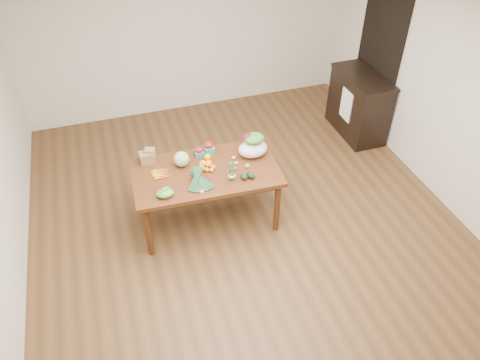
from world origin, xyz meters
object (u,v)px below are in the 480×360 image
object	(u,v)px
cabinet	(359,105)
kale_bunch	(200,181)
cabbage	(181,159)
asparagus_bundle	(232,171)
paper_bag	(147,156)
dining_table	(207,196)
mandarin_cluster	(208,166)
salad_bag	(253,146)

from	to	relation	value
cabinet	kale_bunch	distance (m)	3.11
cabbage	asparagus_bundle	xyz separation A→B (m)	(0.46, -0.43, 0.04)
paper_bag	kale_bunch	xyz separation A→B (m)	(0.46, -0.60, -0.00)
dining_table	asparagus_bundle	distance (m)	0.60
dining_table	paper_bag	size ratio (longest dim) A/B	7.18
paper_bag	cabbage	world-z (taller)	cabbage
mandarin_cluster	kale_bunch	world-z (taller)	kale_bunch
mandarin_cluster	dining_table	bearing A→B (deg)	-137.10
dining_table	paper_bag	bearing A→B (deg)	151.32
cabbage	salad_bag	size ratio (longest dim) A/B	0.51
cabinet	paper_bag	size ratio (longest dim) A/B	4.48
cabinet	mandarin_cluster	world-z (taller)	cabinet
mandarin_cluster	asparagus_bundle	bearing A→B (deg)	-54.35
cabinet	asparagus_bundle	bearing A→B (deg)	-149.47
paper_bag	mandarin_cluster	distance (m)	0.70
salad_bag	asparagus_bundle	bearing A→B (deg)	-135.65
cabinet	kale_bunch	world-z (taller)	cabinet
salad_bag	mandarin_cluster	bearing A→B (deg)	-172.04
cabbage	mandarin_cluster	size ratio (longest dim) A/B	0.98
cabinet	cabbage	world-z (taller)	cabinet
dining_table	cabbage	bearing A→B (deg)	144.84
dining_table	salad_bag	bearing A→B (deg)	12.98
mandarin_cluster	kale_bunch	xyz separation A→B (m)	(-0.16, -0.27, 0.04)
salad_bag	kale_bunch	bearing A→B (deg)	-153.99
asparagus_bundle	salad_bag	world-z (taller)	salad_bag
cabinet	paper_bag	distance (m)	3.34
mandarin_cluster	asparagus_bundle	distance (m)	0.35
salad_bag	paper_bag	bearing A→B (deg)	168.02
kale_bunch	cabbage	bearing A→B (deg)	106.37
cabinet	cabbage	xyz separation A→B (m)	(-2.86, -0.99, 0.37)
cabinet	mandarin_cluster	size ratio (longest dim) A/B	5.67
cabinet	cabbage	size ratio (longest dim) A/B	5.81
paper_bag	salad_bag	size ratio (longest dim) A/B	0.67
kale_bunch	salad_bag	size ratio (longest dim) A/B	1.17
cabbage	kale_bunch	size ratio (longest dim) A/B	0.44
cabinet	paper_bag	bearing A→B (deg)	-165.93
kale_bunch	salad_bag	world-z (taller)	salad_bag
cabinet	kale_bunch	xyz separation A→B (m)	(-2.75, -1.41, 0.36)
mandarin_cluster	salad_bag	xyz separation A→B (m)	(0.56, 0.08, 0.09)
cabinet	asparagus_bundle	distance (m)	2.81
cabbage	mandarin_cluster	world-z (taller)	cabbage
dining_table	kale_bunch	world-z (taller)	kale_bunch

